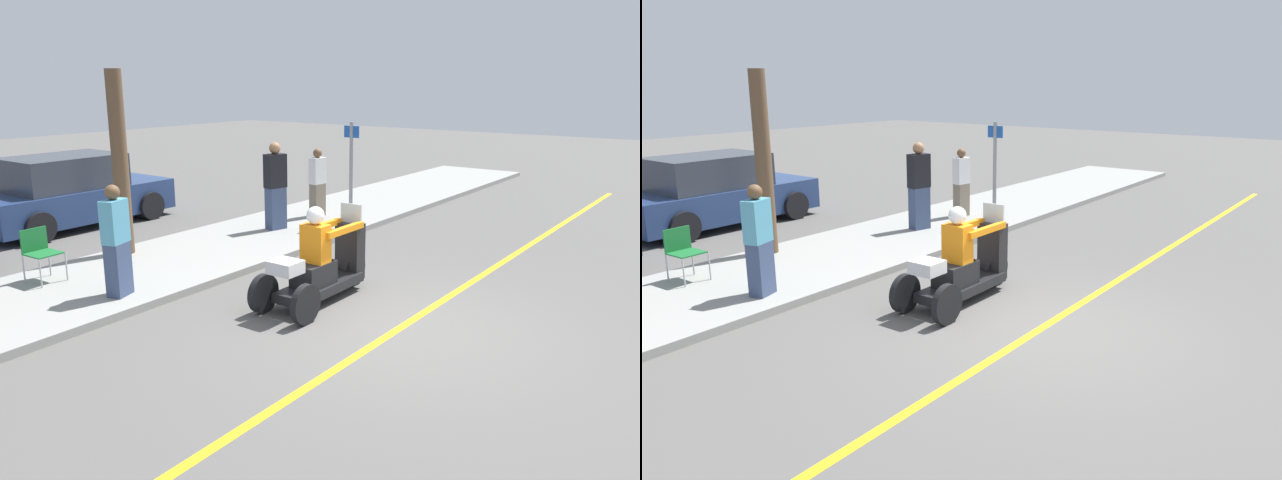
# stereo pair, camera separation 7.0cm
# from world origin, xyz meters

# --- Properties ---
(ground_plane) EXTENTS (60.00, 60.00, 0.00)m
(ground_plane) POSITION_xyz_m (0.00, 0.00, 0.00)
(ground_plane) COLOR #565451
(lane_stripe) EXTENTS (24.00, 0.12, 0.01)m
(lane_stripe) POSITION_xyz_m (0.22, 0.00, 0.00)
(lane_stripe) COLOR gold
(lane_stripe) RESTS_ON ground
(sidewalk_strip) EXTENTS (28.00, 2.80, 0.12)m
(sidewalk_strip) POSITION_xyz_m (0.00, 4.60, 0.06)
(sidewalk_strip) COLOR gray
(sidewalk_strip) RESTS_ON ground
(motorcycle_trike) EXTENTS (2.28, 0.84, 1.44)m
(motorcycle_trike) POSITION_xyz_m (0.23, 1.46, 0.51)
(motorcycle_trike) COLOR black
(motorcycle_trike) RESTS_ON ground
(spectator_by_tree) EXTENTS (0.48, 0.35, 1.80)m
(spectator_by_tree) POSITION_xyz_m (2.95, 4.60, 0.99)
(spectator_by_tree) COLOR #38476B
(spectator_by_tree) RESTS_ON sidewalk_strip
(spectator_mid_group) EXTENTS (0.44, 0.34, 1.63)m
(spectator_mid_group) POSITION_xyz_m (-1.56, 3.77, 0.91)
(spectator_mid_group) COLOR #38476B
(spectator_mid_group) RESTS_ON sidewalk_strip
(spectator_with_child) EXTENTS (0.39, 0.26, 1.54)m
(spectator_with_child) POSITION_xyz_m (4.49, 4.65, 0.86)
(spectator_with_child) COLOR #726656
(spectator_with_child) RESTS_ON sidewalk_strip
(folding_chair_curbside) EXTENTS (0.48, 0.48, 0.82)m
(folding_chair_curbside) POSITION_xyz_m (-1.85, 5.33, 0.62)
(folding_chair_curbside) COLOR #A5A8AD
(folding_chair_curbside) RESTS_ON sidewalk_strip
(parked_car_lot_center) EXTENTS (4.22, 1.95, 1.57)m
(parked_car_lot_center) POSITION_xyz_m (0.91, 8.75, 0.74)
(parked_car_lot_center) COLOR navy
(parked_car_lot_center) RESTS_ON ground
(tree_trunk) EXTENTS (0.28, 0.28, 3.23)m
(tree_trunk) POSITION_xyz_m (-0.06, 5.59, 1.73)
(tree_trunk) COLOR brown
(tree_trunk) RESTS_ON sidewalk_strip
(street_sign) EXTENTS (0.08, 0.36, 2.20)m
(street_sign) POSITION_xyz_m (4.04, 3.45, 1.32)
(street_sign) COLOR gray
(street_sign) RESTS_ON sidewalk_strip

